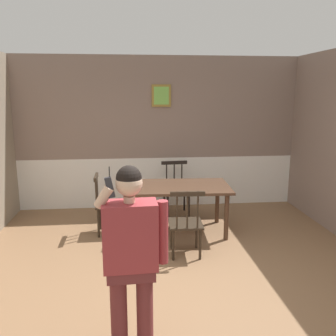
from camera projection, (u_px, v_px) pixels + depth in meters
name	position (u px, v px, depth m)	size (l,w,h in m)	color
ground_plane	(180.00, 290.00, 4.00)	(6.85, 6.85, 0.00)	#846042
room_back_partition	(158.00, 136.00, 6.75)	(5.37, 0.17, 2.84)	gray
dining_table	(180.00, 191.00, 5.55)	(1.56, 1.01, 0.75)	#4C3323
chair_near_window	(176.00, 189.00, 6.43)	(0.50, 0.50, 0.95)	black
chair_by_doorway	(107.00, 204.00, 5.53)	(0.42, 0.42, 0.94)	#2D2319
chair_at_table_head	(186.00, 223.00, 4.76)	(0.47, 0.47, 0.94)	#2D2319
person_figure	(131.00, 250.00, 2.86)	(0.59, 0.26, 1.63)	brown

